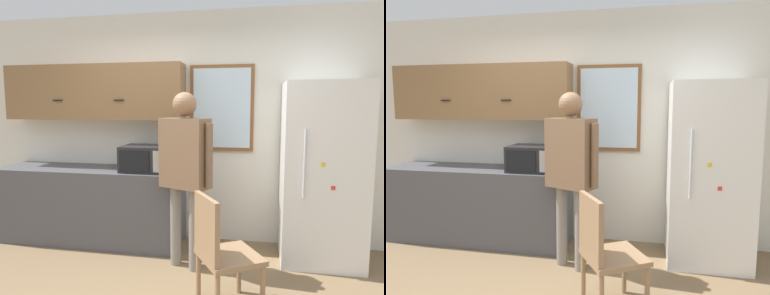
# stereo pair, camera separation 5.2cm
# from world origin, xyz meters

# --- Properties ---
(back_wall) EXTENTS (6.00, 0.06, 2.70)m
(back_wall) POSITION_xyz_m (0.00, 1.77, 1.35)
(back_wall) COLOR silver
(back_wall) RESTS_ON ground_plane
(counter) EXTENTS (2.18, 0.63, 0.88)m
(counter) POSITION_xyz_m (-1.11, 1.43, 0.44)
(counter) COLOR #4C4C51
(counter) RESTS_ON ground_plane
(upper_cabinets) EXTENTS (2.18, 0.34, 0.64)m
(upper_cabinets) POSITION_xyz_m (-1.11, 1.58, 1.77)
(upper_cabinets) COLOR olive
(microwave) EXTENTS (0.48, 0.42, 0.29)m
(microwave) POSITION_xyz_m (-0.43, 1.38, 1.03)
(microwave) COLOR #232326
(microwave) RESTS_ON counter
(person) EXTENTS (0.58, 0.39, 1.74)m
(person) POSITION_xyz_m (0.13, 0.95, 1.07)
(person) COLOR gray
(person) RESTS_ON ground_plane
(refrigerator) EXTENTS (0.80, 0.71, 1.85)m
(refrigerator) POSITION_xyz_m (1.48, 1.39, 0.93)
(refrigerator) COLOR white
(refrigerator) RESTS_ON ground_plane
(chair) EXTENTS (0.60, 0.60, 0.94)m
(chair) POSITION_xyz_m (0.56, 0.26, 0.52)
(chair) COLOR #997551
(chair) RESTS_ON ground_plane
(window) EXTENTS (0.74, 0.05, 0.99)m
(window) POSITION_xyz_m (0.41, 1.73, 1.59)
(window) COLOR brown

